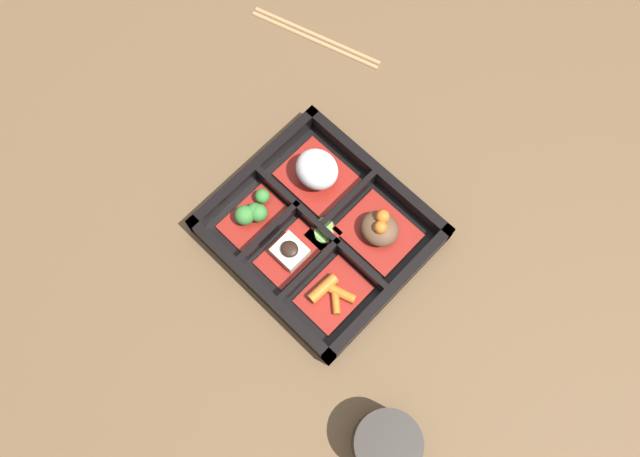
{
  "coord_description": "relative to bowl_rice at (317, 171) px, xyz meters",
  "views": [
    {
      "loc": [
        0.18,
        -0.19,
        0.83
      ],
      "look_at": [
        0.0,
        0.0,
        0.03
      ],
      "focal_mm": 35.0,
      "sensor_mm": 36.0,
      "label": 1
    }
  ],
  "objects": [
    {
      "name": "bowl_pickles",
      "position": [
        0.07,
        -0.05,
        -0.02
      ],
      "size": [
        0.04,
        0.04,
        0.01
      ],
      "color": "maroon",
      "rests_on": "bento_base"
    },
    {
      "name": "bowl_stew",
      "position": [
        0.12,
        0.0,
        -0.01
      ],
      "size": [
        0.1,
        0.08,
        0.05
      ],
      "color": "maroon",
      "rests_on": "bento_base"
    },
    {
      "name": "bowl_carrots",
      "position": [
        0.13,
        -0.11,
        -0.02
      ],
      "size": [
        0.07,
        0.09,
        0.02
      ],
      "color": "maroon",
      "rests_on": "bento_base"
    },
    {
      "name": "bento_rim",
      "position": [
        0.06,
        -0.06,
        -0.02
      ],
      "size": [
        0.27,
        0.24,
        0.04
      ],
      "color": "black",
      "rests_on": "ground_plane"
    },
    {
      "name": "bento_base",
      "position": [
        0.06,
        -0.05,
        -0.03
      ],
      "size": [
        0.27,
        0.24,
        0.01
      ],
      "color": "black",
      "rests_on": "ground_plane"
    },
    {
      "name": "bowl_greens",
      "position": [
        -0.02,
        -0.1,
        -0.01
      ],
      "size": [
        0.05,
        0.09,
        0.03
      ],
      "color": "maroon",
      "rests_on": "bento_base"
    },
    {
      "name": "chopsticks",
      "position": [
        -0.17,
        0.17,
        -0.03
      ],
      "size": [
        0.21,
        0.08,
        0.01
      ],
      "color": "#A87F51",
      "rests_on": "ground_plane"
    },
    {
      "name": "bowl_rice",
      "position": [
        0.0,
        0.0,
        0.0
      ],
      "size": [
        0.1,
        0.08,
        0.06
      ],
      "color": "maroon",
      "rests_on": "bento_base"
    },
    {
      "name": "tea_cup",
      "position": [
        0.31,
        -0.2,
        -0.0
      ],
      "size": [
        0.08,
        0.08,
        0.06
      ],
      "color": "#2D2823",
      "rests_on": "ground_plane"
    },
    {
      "name": "bowl_tofu",
      "position": [
        0.05,
        -0.11,
        -0.02
      ],
      "size": [
        0.06,
        0.09,
        0.03
      ],
      "color": "maroon",
      "rests_on": "bento_base"
    },
    {
      "name": "ground_plane",
      "position": [
        0.06,
        -0.05,
        -0.04
      ],
      "size": [
        3.0,
        3.0,
        0.0
      ],
      "primitive_type": "plane",
      "color": "brown"
    }
  ]
}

